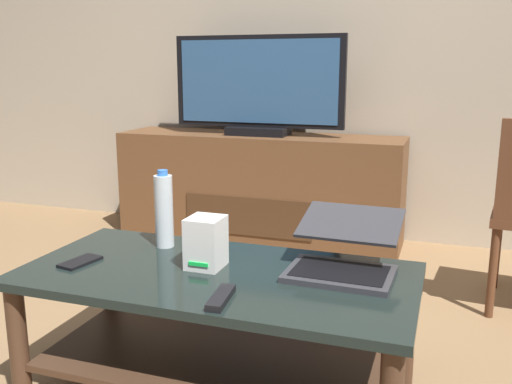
{
  "coord_description": "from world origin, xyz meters",
  "views": [
    {
      "loc": [
        0.74,
        -1.54,
        1.09
      ],
      "look_at": [
        0.03,
        0.52,
        0.6
      ],
      "focal_mm": 39.54,
      "sensor_mm": 36.0,
      "label": 1
    }
  ],
  "objects": [
    {
      "name": "water_bottle_near",
      "position": [
        -0.21,
        0.2,
        0.59
      ],
      "size": [
        0.07,
        0.07,
        0.28
      ],
      "color": "silver",
      "rests_on": "coffee_table"
    },
    {
      "name": "tv_remote",
      "position": [
        0.17,
        -0.19,
        0.46
      ],
      "size": [
        0.06,
        0.16,
        0.02
      ],
      "primitive_type": "cube",
      "rotation": [
        0.0,
        0.0,
        0.11
      ],
      "color": "black",
      "rests_on": "coffee_table"
    },
    {
      "name": "coffee_table",
      "position": [
        0.07,
        0.02,
        0.31
      ],
      "size": [
        1.25,
        0.61,
        0.45
      ],
      "color": "black",
      "rests_on": "ground"
    },
    {
      "name": "back_wall",
      "position": [
        0.0,
        2.11,
        1.4
      ],
      "size": [
        6.4,
        0.12,
        2.8
      ],
      "primitive_type": "cube",
      "color": "#B2A38C",
      "rests_on": "ground"
    },
    {
      "name": "television",
      "position": [
        -0.39,
        1.77,
        0.96
      ],
      "size": [
        1.07,
        0.2,
        0.6
      ],
      "color": "black",
      "rests_on": "media_cabinet"
    },
    {
      "name": "router_box",
      "position": [
        0.02,
        0.05,
        0.54
      ],
      "size": [
        0.11,
        0.12,
        0.17
      ],
      "color": "white",
      "rests_on": "coffee_table"
    },
    {
      "name": "cell_phone",
      "position": [
        -0.39,
        -0.06,
        0.46
      ],
      "size": [
        0.09,
        0.15,
        0.01
      ],
      "primitive_type": "cube",
      "rotation": [
        0.0,
        0.0,
        -0.19
      ],
      "color": "black",
      "rests_on": "coffee_table"
    },
    {
      "name": "media_cabinet",
      "position": [
        -0.39,
        1.79,
        0.34
      ],
      "size": [
        1.79,
        0.45,
        0.67
      ],
      "color": "brown",
      "rests_on": "ground"
    },
    {
      "name": "laptop",
      "position": [
        0.45,
        0.16,
        0.51
      ],
      "size": [
        0.34,
        0.4,
        0.17
      ],
      "color": "#333338",
      "rests_on": "coffee_table"
    }
  ]
}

